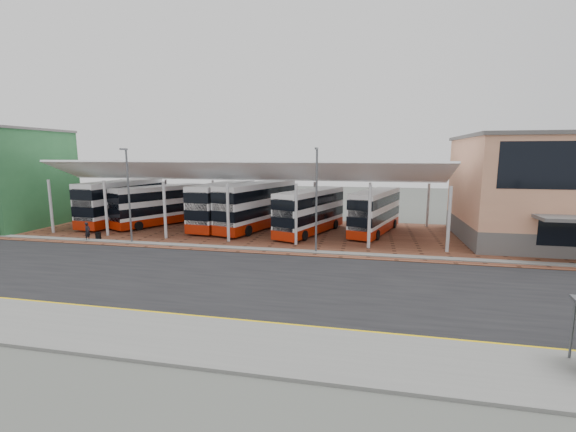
% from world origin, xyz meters
% --- Properties ---
extents(ground, '(140.00, 140.00, 0.00)m').
position_xyz_m(ground, '(0.00, 0.00, 0.00)').
color(ground, '#474A45').
extents(road, '(120.00, 14.00, 0.02)m').
position_xyz_m(road, '(0.00, -1.00, 0.01)').
color(road, black).
rests_on(road, ground).
extents(forecourt, '(72.00, 16.00, 0.06)m').
position_xyz_m(forecourt, '(2.00, 13.00, 0.03)').
color(forecourt, brown).
rests_on(forecourt, ground).
extents(sidewalk, '(120.00, 4.00, 0.14)m').
position_xyz_m(sidewalk, '(0.00, -9.00, 0.07)').
color(sidewalk, slate).
rests_on(sidewalk, ground).
extents(north_kerb, '(120.00, 0.80, 0.14)m').
position_xyz_m(north_kerb, '(0.00, 6.20, 0.07)').
color(north_kerb, slate).
rests_on(north_kerb, ground).
extents(yellow_line_near, '(120.00, 0.12, 0.01)m').
position_xyz_m(yellow_line_near, '(0.00, -7.00, 0.03)').
color(yellow_line_near, yellow).
rests_on(yellow_line_near, road).
extents(yellow_line_far, '(120.00, 0.12, 0.01)m').
position_xyz_m(yellow_line_far, '(0.00, -6.70, 0.03)').
color(yellow_line_far, yellow).
rests_on(yellow_line_far, road).
extents(canopy, '(37.00, 11.63, 7.07)m').
position_xyz_m(canopy, '(-6.00, 13.94, 5.80)').
color(canopy, silver).
rests_on(canopy, ground).
extents(shop_green, '(6.40, 10.20, 10.22)m').
position_xyz_m(shop_green, '(-30.00, 10.97, 5.12)').
color(shop_green, '#2C6637').
rests_on(shop_green, ground).
extents(lamp_west, '(0.16, 0.90, 8.07)m').
position_xyz_m(lamp_west, '(-14.00, 6.27, 4.36)').
color(lamp_west, '#54565C').
rests_on(lamp_west, ground).
extents(lamp_east, '(0.16, 0.90, 8.07)m').
position_xyz_m(lamp_east, '(2.00, 6.27, 4.36)').
color(lamp_east, '#54565C').
rests_on(lamp_east, ground).
extents(bus_0, '(3.50, 11.56, 4.69)m').
position_xyz_m(bus_0, '(-20.65, 14.75, 2.39)').
color(bus_0, white).
rests_on(bus_0, forecourt).
extents(bus_1, '(6.71, 10.14, 4.20)m').
position_xyz_m(bus_1, '(-16.10, 14.63, 2.14)').
color(bus_1, white).
rests_on(bus_1, forecourt).
extents(bus_2, '(3.59, 11.31, 4.58)m').
position_xyz_m(bus_2, '(-9.01, 15.15, 2.34)').
color(bus_2, white).
rests_on(bus_2, forecourt).
extents(bus_3, '(5.83, 11.67, 4.70)m').
position_xyz_m(bus_3, '(-5.16, 14.71, 2.39)').
color(bus_3, white).
rests_on(bus_3, forecourt).
extents(bus_4, '(5.60, 10.33, 4.18)m').
position_xyz_m(bus_4, '(0.46, 13.47, 2.14)').
color(bus_4, white).
rests_on(bus_4, forecourt).
extents(bus_5, '(5.05, 10.20, 4.11)m').
position_xyz_m(bus_5, '(6.57, 15.05, 2.10)').
color(bus_5, white).
rests_on(bus_5, forecourt).
extents(pedestrian, '(0.40, 0.60, 1.64)m').
position_xyz_m(pedestrian, '(-18.20, 6.15, 0.88)').
color(pedestrian, black).
rests_on(pedestrian, forecourt).
extents(suitcase, '(0.39, 0.28, 0.67)m').
position_xyz_m(suitcase, '(-17.64, 6.74, 0.39)').
color(suitcase, black).
rests_on(suitcase, forecourt).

